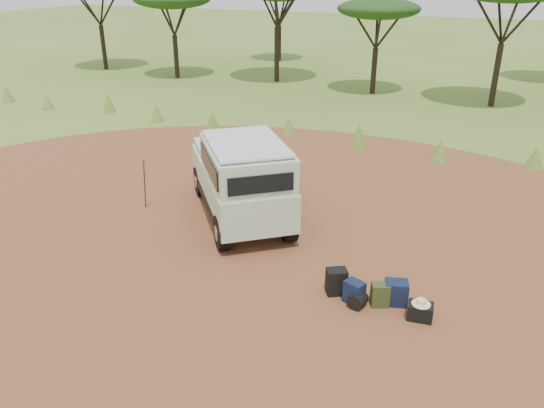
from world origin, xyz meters
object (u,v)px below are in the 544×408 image
at_px(safari_vehicle, 241,179).
at_px(backpack_navy, 354,293).
at_px(backpack_olive, 380,295).
at_px(hard_case, 420,312).
at_px(duffel_navy, 396,293).
at_px(backpack_black, 336,282).
at_px(walking_staff, 145,184).

height_order(safari_vehicle, backpack_navy, safari_vehicle).
distance_m(safari_vehicle, backpack_olive, 5.09).
height_order(backpack_olive, hard_case, backpack_olive).
height_order(backpack_navy, backpack_olive, backpack_navy).
height_order(backpack_olive, duffel_navy, duffel_navy).
relative_size(safari_vehicle, hard_case, 10.26).
bearing_deg(backpack_black, safari_vehicle, 112.84).
relative_size(backpack_navy, duffel_navy, 0.98).
relative_size(backpack_black, hard_case, 1.19).
bearing_deg(walking_staff, hard_case, -69.51).
distance_m(walking_staff, duffel_navy, 7.51).
xyz_separation_m(backpack_black, backpack_navy, (0.43, -0.18, -0.03)).
bearing_deg(backpack_black, duffel_navy, -25.16).
relative_size(backpack_black, backpack_olive, 1.14).
bearing_deg(safari_vehicle, backpack_navy, 16.00).
xyz_separation_m(backpack_navy, hard_case, (1.29, 0.03, -0.08)).
relative_size(backpack_navy, hard_case, 1.06).
relative_size(safari_vehicle, backpack_black, 8.58).
distance_m(safari_vehicle, backpack_black, 4.30).
bearing_deg(backpack_olive, backpack_black, 152.24).
bearing_deg(duffel_navy, backpack_olive, -162.54).
bearing_deg(backpack_olive, walking_staff, 140.28).
bearing_deg(walking_staff, safari_vehicle, -42.46).
relative_size(backpack_black, backpack_navy, 1.13).
distance_m(safari_vehicle, hard_case, 5.86).
height_order(safari_vehicle, backpack_black, safari_vehicle).
bearing_deg(backpack_black, walking_staff, 131.42).
distance_m(safari_vehicle, duffel_navy, 5.24).
bearing_deg(walking_staff, backpack_navy, -72.32).
bearing_deg(duffel_navy, walking_staff, 149.71).
bearing_deg(backpack_navy, backpack_black, 178.14).
relative_size(safari_vehicle, duffel_navy, 9.47).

